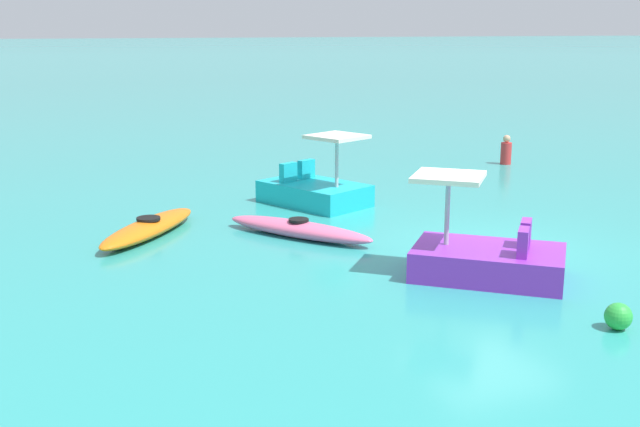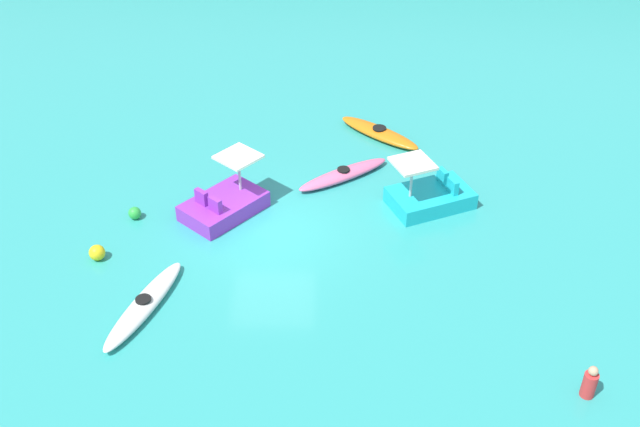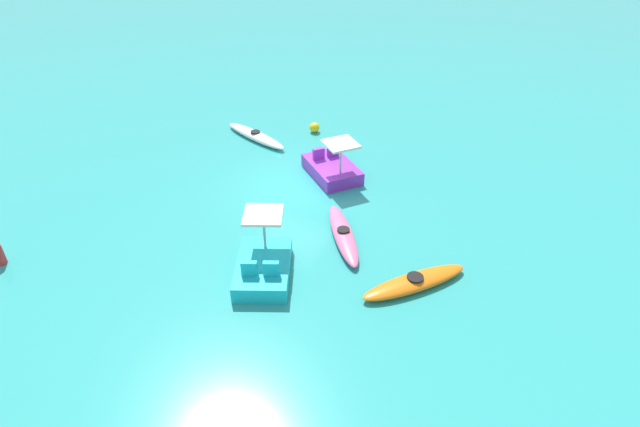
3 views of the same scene
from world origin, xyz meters
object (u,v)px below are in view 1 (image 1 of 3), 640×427
at_px(pedal_boat_cyan, 315,190).
at_px(buoy_green, 618,316).
at_px(kayak_pink, 299,229).
at_px(pedal_boat_purple, 487,258).
at_px(person_near_shore, 506,151).
at_px(kayak_orange, 149,228).

distance_m(pedal_boat_cyan, buoy_green, 8.77).
relative_size(kayak_pink, buoy_green, 8.28).
height_order(kayak_pink, pedal_boat_cyan, pedal_boat_cyan).
height_order(pedal_boat_cyan, pedal_boat_purple, same).
bearing_deg(buoy_green, kayak_pink, 19.53).
relative_size(pedal_boat_purple, person_near_shore, 3.17).
bearing_deg(pedal_boat_purple, kayak_pink, 27.94).
bearing_deg(pedal_boat_cyan, kayak_pink, 150.72).
relative_size(buoy_green, person_near_shore, 0.42).
bearing_deg(kayak_orange, person_near_shore, -70.84).
bearing_deg(person_near_shore, kayak_pink, 120.87).
xyz_separation_m(kayak_pink, person_near_shore, (5.28, -8.83, 0.22)).
distance_m(kayak_pink, person_near_shore, 10.29).
relative_size(kayak_pink, pedal_boat_cyan, 1.11).
relative_size(kayak_pink, pedal_boat_purple, 1.11).
relative_size(pedal_boat_cyan, person_near_shore, 3.18).
height_order(kayak_pink, kayak_orange, same).
height_order(pedal_boat_purple, buoy_green, pedal_boat_purple).
relative_size(kayak_orange, pedal_boat_purple, 1.05).
bearing_deg(kayak_orange, kayak_pink, -115.68).
height_order(kayak_orange, pedal_boat_purple, pedal_boat_purple).
xyz_separation_m(kayak_orange, pedal_boat_purple, (-4.85, -4.56, 0.17)).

